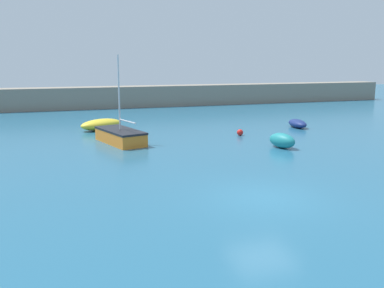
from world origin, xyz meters
name	(u,v)px	position (x,y,z in m)	size (l,w,h in m)	color
ground_plane	(263,200)	(0.00, 0.00, -0.10)	(120.00, 120.00, 0.20)	#235B7A
harbor_breakwater	(123,97)	(0.00, 32.59, 1.13)	(64.78, 2.46, 2.26)	gray
open_tender_yellow	(101,124)	(-3.95, 17.88, 0.41)	(3.62, 2.77, 0.81)	yellow
dinghy_near_pier	(282,141)	(5.34, 7.94, 0.44)	(1.37, 2.04, 0.87)	teal
fishing_dinghy_green	(297,123)	(10.37, 14.36, 0.31)	(1.33, 2.47, 0.62)	navy
sailboat_tall_mast	(120,136)	(-3.43, 12.33, 0.45)	(2.75, 4.51, 5.38)	orange
mooring_buoy_red	(240,132)	(4.74, 12.50, 0.21)	(0.43, 0.43, 0.43)	red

